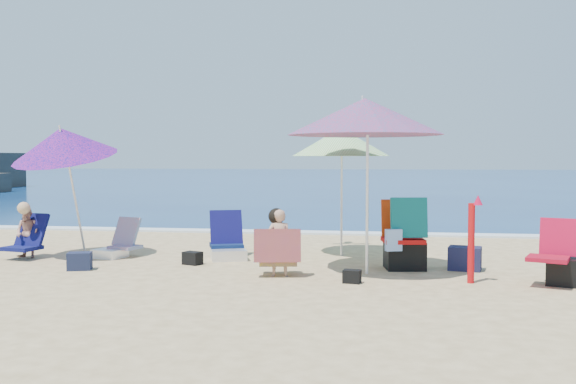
# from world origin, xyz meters

# --- Properties ---
(ground) EXTENTS (120.00, 120.00, 0.00)m
(ground) POSITION_xyz_m (0.00, 0.00, 0.00)
(ground) COLOR #D8BC84
(ground) RESTS_ON ground
(sea) EXTENTS (120.00, 80.00, 0.12)m
(sea) POSITION_xyz_m (0.00, 45.00, -0.05)
(sea) COLOR navy
(sea) RESTS_ON ground
(foam) EXTENTS (120.00, 0.50, 0.04)m
(foam) POSITION_xyz_m (0.00, 5.10, 0.02)
(foam) COLOR white
(foam) RESTS_ON ground
(umbrella_turquoise) EXTENTS (2.62, 2.62, 2.47)m
(umbrella_turquoise) POSITION_xyz_m (0.85, 0.51, 2.17)
(umbrella_turquoise) COLOR white
(umbrella_turquoise) RESTS_ON ground
(umbrella_striped) EXTENTS (2.01, 2.01, 2.14)m
(umbrella_striped) POSITION_xyz_m (0.40, 2.15, 1.87)
(umbrella_striped) COLOR white
(umbrella_striped) RESTS_ON ground
(umbrella_blue) EXTENTS (1.96, 2.01, 2.26)m
(umbrella_blue) POSITION_xyz_m (-3.95, 1.17, 1.85)
(umbrella_blue) COLOR silver
(umbrella_blue) RESTS_ON ground
(furled_umbrella) EXTENTS (0.18, 0.13, 1.14)m
(furled_umbrella) POSITION_xyz_m (2.24, -0.01, 0.62)
(furled_umbrella) COLOR red
(furled_umbrella) RESTS_ON ground
(chair_navy) EXTENTS (0.77, 0.94, 0.75)m
(chair_navy) POSITION_xyz_m (-1.36, 1.53, 0.20)
(chair_navy) COLOR #0C1C44
(chair_navy) RESTS_ON ground
(chair_rainbow) EXTENTS (0.75, 0.74, 0.63)m
(chair_rainbow) POSITION_xyz_m (-3.17, 1.40, 0.17)
(chair_rainbow) COLOR #D84C4C
(chair_rainbow) RESTS_ON ground
(camp_chair_left) EXTENTS (0.87, 0.74, 0.84)m
(camp_chair_left) POSITION_xyz_m (3.37, 0.01, 0.25)
(camp_chair_left) COLOR maroon
(camp_chair_left) RESTS_ON ground
(camp_chair_right) EXTENTS (0.66, 0.73, 1.05)m
(camp_chair_right) POSITION_xyz_m (1.41, 0.91, 0.38)
(camp_chair_right) COLOR #BD0E0D
(camp_chair_right) RESTS_ON ground
(person_center) EXTENTS (0.66, 0.57, 0.92)m
(person_center) POSITION_xyz_m (-0.30, 0.09, 0.45)
(person_center) COLOR tan
(person_center) RESTS_ON ground
(person_left) EXTENTS (0.62, 0.66, 0.91)m
(person_left) POSITION_xyz_m (-4.54, 1.07, 0.42)
(person_left) COLOR tan
(person_left) RESTS_ON ground
(bag_navy_a) EXTENTS (0.38, 0.32, 0.25)m
(bag_navy_a) POSITION_xyz_m (-3.20, 0.17, 0.13)
(bag_navy_a) COLOR #191F38
(bag_navy_a) RESTS_ON ground
(bag_black_a) EXTENTS (0.32, 0.28, 0.19)m
(bag_black_a) POSITION_xyz_m (-1.74, 0.85, 0.10)
(bag_black_a) COLOR black
(bag_black_a) RESTS_ON ground
(bag_navy_b) EXTENTS (0.51, 0.42, 0.34)m
(bag_navy_b) POSITION_xyz_m (2.27, 0.98, 0.17)
(bag_navy_b) COLOR #1A1B3A
(bag_navy_b) RESTS_ON ground
(bag_black_b) EXTENTS (0.24, 0.19, 0.17)m
(bag_black_b) POSITION_xyz_m (0.72, -0.24, 0.09)
(bag_black_b) COLOR black
(bag_black_b) RESTS_ON ground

